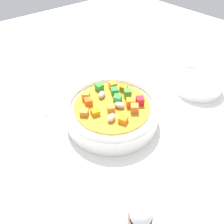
% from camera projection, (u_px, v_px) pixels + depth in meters
% --- Properties ---
extents(ground_plane, '(1.40, 1.40, 0.02)m').
position_uv_depth(ground_plane, '(112.00, 123.00, 0.45)').
color(ground_plane, silver).
extents(soup_bowl_main, '(0.19, 0.19, 0.06)m').
position_uv_depth(soup_bowl_main, '(112.00, 111.00, 0.43)').
color(soup_bowl_main, white).
rests_on(soup_bowl_main, ground_plane).
extents(spoon, '(0.14, 0.16, 0.01)m').
position_uv_depth(spoon, '(47.00, 114.00, 0.45)').
color(spoon, silver).
rests_on(spoon, ground_plane).
extents(side_bowl_small, '(0.11, 0.11, 0.04)m').
position_uv_depth(side_bowl_small, '(198.00, 82.00, 0.51)').
color(side_bowl_small, white).
rests_on(side_bowl_small, ground_plane).
extents(pepper_shaker, '(0.03, 0.03, 0.08)m').
position_uv_depth(pepper_shaker, '(139.00, 224.00, 0.26)').
color(pepper_shaker, '#4C3828').
rests_on(pepper_shaker, ground_plane).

